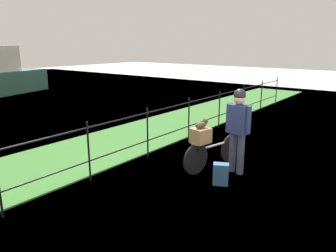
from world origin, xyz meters
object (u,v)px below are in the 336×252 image
at_px(mooring_bollard, 230,126).
at_px(terrier_dog, 202,124).
at_px(wooden_crate, 201,136).
at_px(bicycle_main, 214,153).
at_px(backpack_on_paving, 221,174).
at_px(cyclist_person, 238,124).

bearing_deg(mooring_bollard, terrier_dog, -163.58).
relative_size(wooden_crate, mooring_bollard, 0.93).
height_order(bicycle_main, backpack_on_paving, bicycle_main).
bearing_deg(wooden_crate, backpack_on_paving, -111.82).
bearing_deg(cyclist_person, wooden_crate, 128.83).
xyz_separation_m(bicycle_main, wooden_crate, (-0.38, 0.09, 0.44)).
bearing_deg(mooring_bollard, bicycle_main, -159.99).
distance_m(bicycle_main, cyclist_person, 0.83).
distance_m(wooden_crate, terrier_dog, 0.23).
distance_m(bicycle_main, terrier_dog, 0.76).
bearing_deg(terrier_dog, cyclist_person, -52.43).
relative_size(terrier_dog, mooring_bollard, 0.87).
height_order(bicycle_main, wooden_crate, wooden_crate).
bearing_deg(bicycle_main, cyclist_person, -81.83).
bearing_deg(cyclist_person, bicycle_main, 98.17).
bearing_deg(cyclist_person, backpack_on_paving, -177.02).
xyz_separation_m(wooden_crate, cyclist_person, (0.45, -0.56, 0.23)).
distance_m(terrier_dog, backpack_on_paving, 1.03).
bearing_deg(backpack_on_paving, bicycle_main, -77.48).
bearing_deg(mooring_bollard, wooden_crate, -163.79).
relative_size(bicycle_main, mooring_bollard, 4.45).
bearing_deg(cyclist_person, mooring_bollard, 29.00).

